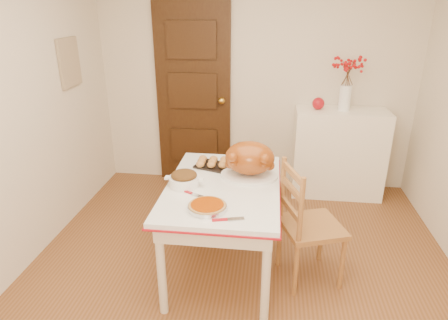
# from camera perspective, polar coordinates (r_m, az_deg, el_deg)

# --- Properties ---
(floor) EXTENTS (3.50, 4.00, 0.00)m
(floor) POSITION_cam_1_polar(r_m,az_deg,el_deg) (3.11, 1.95, -18.63)
(floor) COLOR brown
(floor) RESTS_ON ground
(wall_back) EXTENTS (3.50, 0.00, 2.50)m
(wall_back) POSITION_cam_1_polar(r_m,az_deg,el_deg) (4.42, 4.63, 11.93)
(wall_back) COLOR beige
(wall_back) RESTS_ON ground
(door_back) EXTENTS (0.85, 0.06, 2.06)m
(door_back) POSITION_cam_1_polar(r_m,az_deg,el_deg) (4.52, -4.49, 9.32)
(door_back) COLOR black
(door_back) RESTS_ON ground
(photo_board) EXTENTS (0.03, 0.35, 0.45)m
(photo_board) POSITION_cam_1_polar(r_m,az_deg,el_deg) (4.07, -21.74, 13.17)
(photo_board) COLOR tan
(photo_board) RESTS_ON ground
(sideboard) EXTENTS (0.97, 0.43, 0.97)m
(sideboard) POSITION_cam_1_polar(r_m,az_deg,el_deg) (4.47, 16.37, 1.00)
(sideboard) COLOR white
(sideboard) RESTS_ON floor
(kitchen_table) EXTENTS (0.86, 1.26, 0.75)m
(kitchen_table) POSITION_cam_1_polar(r_m,az_deg,el_deg) (3.12, -0.12, -9.85)
(kitchen_table) COLOR silver
(kitchen_table) RESTS_ON floor
(chair_oak) EXTENTS (0.54, 0.54, 0.96)m
(chair_oak) POSITION_cam_1_polar(r_m,az_deg,el_deg) (3.04, 12.79, -9.07)
(chair_oak) COLOR #995525
(chair_oak) RESTS_ON floor
(berry_vase) EXTENTS (0.28, 0.28, 0.55)m
(berry_vase) POSITION_cam_1_polar(r_m,az_deg,el_deg) (4.27, 17.52, 10.55)
(berry_vase) COLOR white
(berry_vase) RESTS_ON sideboard
(apple) EXTENTS (0.13, 0.13, 0.13)m
(apple) POSITION_cam_1_polar(r_m,az_deg,el_deg) (4.27, 13.65, 8.05)
(apple) COLOR #9F0D16
(apple) RESTS_ON sideboard
(turkey_platter) EXTENTS (0.55, 0.50, 0.28)m
(turkey_platter) POSITION_cam_1_polar(r_m,az_deg,el_deg) (3.02, 3.79, 0.01)
(turkey_platter) COLOR #8E3713
(turkey_platter) RESTS_ON kitchen_table
(pumpkin_pie) EXTENTS (0.32, 0.32, 0.05)m
(pumpkin_pie) POSITION_cam_1_polar(r_m,az_deg,el_deg) (2.59, -2.47, -6.74)
(pumpkin_pie) COLOR #872F00
(pumpkin_pie) RESTS_ON kitchen_table
(stuffing_dish) EXTENTS (0.32, 0.26, 0.11)m
(stuffing_dish) POSITION_cam_1_polar(r_m,az_deg,el_deg) (2.92, -5.87, -2.74)
(stuffing_dish) COLOR #3C250A
(stuffing_dish) RESTS_ON kitchen_table
(rolls_tray) EXTENTS (0.32, 0.28, 0.07)m
(rolls_tray) POSITION_cam_1_polar(r_m,az_deg,el_deg) (3.24, -1.69, -0.39)
(rolls_tray) COLOR #B9753B
(rolls_tray) RESTS_ON kitchen_table
(pie_server) EXTENTS (0.21, 0.11, 0.01)m
(pie_server) POSITION_cam_1_polar(r_m,az_deg,el_deg) (2.48, 0.62, -8.67)
(pie_server) COLOR silver
(pie_server) RESTS_ON kitchen_table
(carving_knife) EXTENTS (0.23, 0.15, 0.01)m
(carving_knife) POSITION_cam_1_polar(r_m,az_deg,el_deg) (2.79, -4.21, -5.07)
(carving_knife) COLOR silver
(carving_knife) RESTS_ON kitchen_table
(drinking_glass) EXTENTS (0.07, 0.07, 0.10)m
(drinking_glass) POSITION_cam_1_polar(r_m,az_deg,el_deg) (3.36, 1.52, 0.69)
(drinking_glass) COLOR white
(drinking_glass) RESTS_ON kitchen_table
(shaker_pair) EXTENTS (0.09, 0.06, 0.09)m
(shaker_pair) POSITION_cam_1_polar(r_m,az_deg,el_deg) (3.32, 6.17, 0.20)
(shaker_pair) COLOR white
(shaker_pair) RESTS_ON kitchen_table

